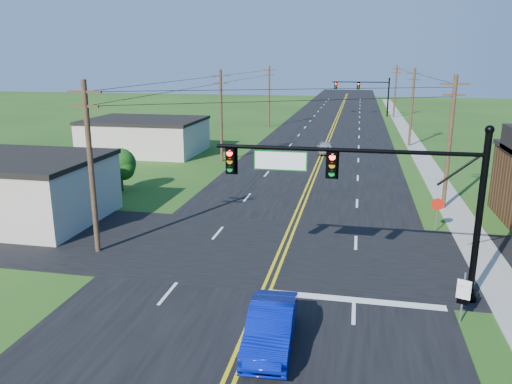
% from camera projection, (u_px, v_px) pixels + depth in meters
% --- Properties ---
extents(road_main, '(16.00, 220.00, 0.04)m').
position_uv_depth(road_main, '(326.00, 141.00, 62.68)').
color(road_main, black).
rests_on(road_main, ground).
extents(road_cross, '(70.00, 10.00, 0.04)m').
position_uv_depth(road_cross, '(279.00, 251.00, 26.71)').
color(road_cross, black).
rests_on(road_cross, ground).
extents(sidewalk, '(2.00, 160.00, 0.08)m').
position_uv_depth(sidewalk, '(423.00, 159.00, 51.18)').
color(sidewalk, gray).
rests_on(sidewalk, ground).
extents(signal_mast_main, '(11.30, 0.60, 7.48)m').
position_uv_depth(signal_mast_main, '(368.00, 188.00, 20.87)').
color(signal_mast_main, black).
rests_on(signal_mast_main, ground).
extents(signal_mast_far, '(10.98, 0.60, 7.48)m').
position_uv_depth(signal_mast_far, '(364.00, 90.00, 89.05)').
color(signal_mast_far, black).
rests_on(signal_mast_far, ground).
extents(cream_bldg_near, '(10.20, 8.20, 4.10)m').
position_uv_depth(cream_bldg_near, '(18.00, 189.00, 31.37)').
color(cream_bldg_near, beige).
rests_on(cream_bldg_near, ground).
extents(cream_bldg_far, '(12.20, 9.20, 3.70)m').
position_uv_depth(cream_bldg_far, '(145.00, 136.00, 54.53)').
color(cream_bldg_far, beige).
rests_on(cream_bldg_far, ground).
extents(utility_pole_left_a, '(1.80, 0.28, 9.00)m').
position_uv_depth(utility_pole_left_a, '(91.00, 165.00, 25.45)').
color(utility_pole_left_a, '#392119').
rests_on(utility_pole_left_a, ground).
extents(utility_pole_left_b, '(1.80, 0.28, 9.00)m').
position_uv_depth(utility_pole_left_b, '(221.00, 114.00, 49.11)').
color(utility_pole_left_b, '#392119').
rests_on(utility_pole_left_b, ground).
extents(utility_pole_left_c, '(1.80, 0.28, 9.00)m').
position_uv_depth(utility_pole_left_c, '(269.00, 95.00, 74.67)').
color(utility_pole_left_c, '#392119').
rests_on(utility_pole_left_c, ground).
extents(utility_pole_right_a, '(1.80, 0.28, 9.00)m').
position_uv_depth(utility_pole_right_a, '(450.00, 141.00, 33.07)').
color(utility_pole_right_a, '#392119').
rests_on(utility_pole_right_a, ground).
extents(utility_pole_right_b, '(1.80, 0.28, 9.00)m').
position_uv_depth(utility_pole_right_b, '(412.00, 106.00, 57.68)').
color(utility_pole_right_b, '#392119').
rests_on(utility_pole_right_b, ground).
extents(utility_pole_right_c, '(1.80, 0.28, 9.00)m').
position_uv_depth(utility_pole_right_c, '(395.00, 90.00, 86.08)').
color(utility_pole_right_c, '#392119').
rests_on(utility_pole_right_c, ground).
extents(tree_left, '(2.40, 2.40, 3.37)m').
position_uv_depth(tree_left, '(120.00, 164.00, 38.34)').
color(tree_left, '#392119').
rests_on(tree_left, ground).
extents(blue_car, '(1.81, 4.63, 1.50)m').
position_uv_depth(blue_car, '(271.00, 328.00, 17.64)').
color(blue_car, '#0718A4').
rests_on(blue_car, ground).
extents(distant_car, '(2.11, 4.26, 1.40)m').
position_uv_depth(distant_car, '(325.00, 147.00, 54.06)').
color(distant_car, '#B0AFB4').
rests_on(distant_car, ground).
extents(route_sign, '(0.49, 0.23, 2.09)m').
position_uv_depth(route_sign, '(463.00, 294.00, 19.14)').
color(route_sign, slate).
rests_on(route_sign, ground).
extents(stop_sign, '(0.76, 0.09, 2.13)m').
position_uv_depth(stop_sign, '(437.00, 208.00, 29.19)').
color(stop_sign, slate).
rests_on(stop_sign, ground).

